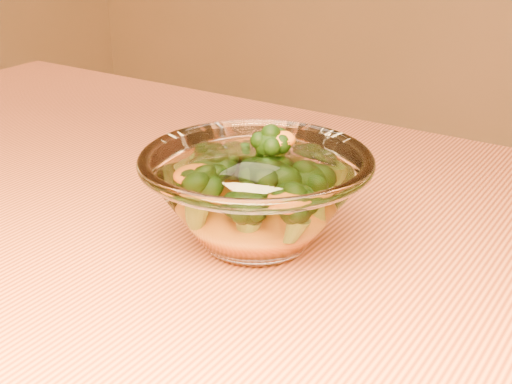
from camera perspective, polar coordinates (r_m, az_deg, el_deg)
table at (r=0.64m, az=-7.26°, el=-12.37°), size 1.20×0.80×0.75m
glass_bowl at (r=0.57m, az=0.00°, el=-0.37°), size 0.19×0.19×0.08m
cheese_sauce at (r=0.57m, az=0.00°, el=-1.95°), size 0.09×0.09×0.03m
broccoli_heap at (r=0.57m, az=0.21°, el=0.77°), size 0.13×0.12×0.07m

